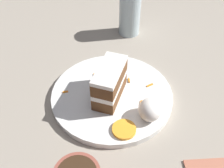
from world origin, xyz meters
The scene contains 8 objects.
ground_plane centered at (0.00, 0.00, 0.00)m, with size 6.00×6.00×0.00m, color black.
dining_table centered at (0.00, 0.00, 0.02)m, with size 0.99×1.09×0.04m, color gray.
plate centered at (-0.04, -0.03, 0.04)m, with size 0.29×0.29×0.02m, color white.
cake_slice centered at (-0.05, -0.03, 0.09)m, with size 0.12×0.08×0.08m.
cream_dollop centered at (-0.11, -0.12, 0.07)m, with size 0.05×0.05×0.05m, color white.
orange_garnish centered at (-0.15, -0.06, 0.05)m, with size 0.05×0.05×0.01m, color orange.
carrot_shreds_scatter centered at (-0.01, -0.05, 0.05)m, with size 0.12×0.22×0.00m.
drinking_glass centered at (0.25, -0.08, 0.09)m, with size 0.06×0.06×0.13m.
Camera 1 is at (-0.47, -0.04, 0.50)m, focal length 42.00 mm.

